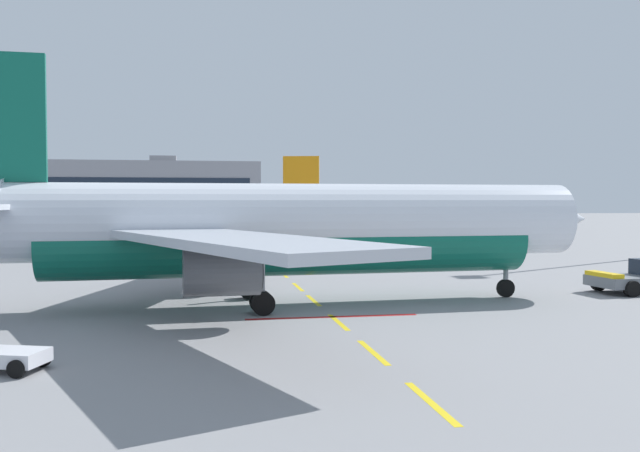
# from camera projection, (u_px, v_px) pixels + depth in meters

# --- Properties ---
(ground) EXTENTS (400.00, 400.00, 0.00)m
(ground) POSITION_uv_depth(u_px,v_px,m) (566.00, 269.00, 53.00)
(ground) COLOR gray
(apron_paint_markings) EXTENTS (8.00, 93.19, 0.01)m
(apron_paint_markings) POSITION_uv_depth(u_px,v_px,m) (290.00, 280.00, 45.72)
(apron_paint_markings) COLOR yellow
(apron_paint_markings) RESTS_ON ground
(airliner_foreground) EXTENTS (34.78, 34.59, 12.20)m
(airliner_foreground) POSITION_uv_depth(u_px,v_px,m) (282.00, 228.00, 34.86)
(airliner_foreground) COLOR silver
(airliner_foreground) RESTS_ON ground
(airliner_mid_left) EXTENTS (26.71, 25.97, 9.49)m
(airliner_mid_left) POSITION_uv_depth(u_px,v_px,m) (193.00, 224.00, 65.89)
(airliner_mid_left) COLOR silver
(airliner_mid_left) RESTS_ON ground
(terminal_satellite) EXTENTS (62.58, 22.14, 15.58)m
(terminal_satellite) POSITION_uv_depth(u_px,v_px,m) (122.00, 193.00, 159.24)
(terminal_satellite) COLOR gray
(terminal_satellite) RESTS_ON ground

